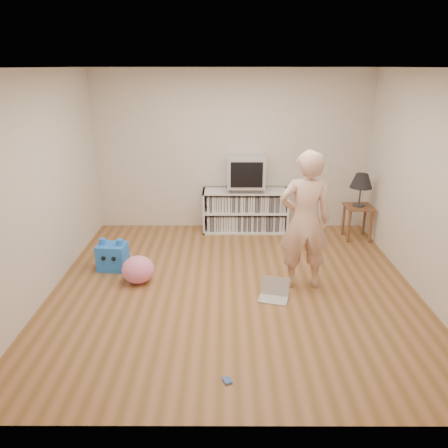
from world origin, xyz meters
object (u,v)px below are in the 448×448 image
at_px(media_unit, 245,210).
at_px(table_lamp, 361,182).
at_px(person, 305,221).
at_px(plush_blue, 113,256).
at_px(side_table, 358,214).
at_px(crt_tv, 246,171).
at_px(laptop, 274,293).
at_px(plush_pink, 138,270).
at_px(dvd_deck, 246,188).

distance_m(media_unit, table_lamp, 1.90).
relative_size(person, plush_blue, 3.97).
bearing_deg(side_table, plush_blue, -162.88).
xyz_separation_m(crt_tv, side_table, (1.76, -0.37, -0.60)).
xyz_separation_m(crt_tv, plush_blue, (-1.87, -1.48, -0.84)).
height_order(table_lamp, laptop, table_lamp).
relative_size(side_table, plush_pink, 1.34).
distance_m(table_lamp, person, 1.97).
height_order(dvd_deck, plush_pink, dvd_deck).
bearing_deg(dvd_deck, plush_pink, -127.57).
bearing_deg(crt_tv, side_table, -11.75).
relative_size(media_unit, plush_blue, 3.22).
xyz_separation_m(dvd_deck, person, (0.62, -1.97, 0.13)).
bearing_deg(media_unit, dvd_deck, -90.00).
bearing_deg(side_table, media_unit, 167.66).
bearing_deg(media_unit, laptop, -83.81).
distance_m(laptop, plush_blue, 2.26).
height_order(person, plush_pink, person).
bearing_deg(media_unit, plush_pink, -127.34).
height_order(media_unit, crt_tv, crt_tv).
bearing_deg(plush_pink, side_table, 25.20).
distance_m(media_unit, side_table, 1.81).
bearing_deg(person, crt_tv, -73.65).
height_order(plush_blue, plush_pink, plush_blue).
relative_size(laptop, plush_blue, 0.92).
height_order(laptop, plush_blue, plush_blue).
bearing_deg(dvd_deck, laptop, -83.77).
bearing_deg(plush_blue, dvd_deck, 44.27).
distance_m(dvd_deck, plush_blue, 2.45).
bearing_deg(crt_tv, plush_pink, -127.62).
bearing_deg(dvd_deck, person, -72.50).
xyz_separation_m(crt_tv, laptop, (0.25, -2.28, -0.96)).
xyz_separation_m(table_lamp, person, (-1.14, -1.60, -0.08)).
bearing_deg(plush_blue, person, -5.28).
relative_size(dvd_deck, plush_blue, 1.03).
distance_m(person, plush_pink, 2.18).
bearing_deg(crt_tv, laptop, -83.76).
distance_m(crt_tv, person, 2.07).
xyz_separation_m(crt_tv, table_lamp, (1.76, -0.37, -0.08)).
bearing_deg(plush_blue, plush_pink, -37.38).
relative_size(media_unit, crt_tv, 2.33).
distance_m(person, laptop, 0.93).
xyz_separation_m(table_lamp, plush_pink, (-3.21, -1.51, -0.77)).
height_order(side_table, table_lamp, table_lamp).
bearing_deg(laptop, plush_blue, 174.46).
distance_m(laptop, plush_pink, 1.74).
bearing_deg(table_lamp, plush_pink, -154.80).
relative_size(crt_tv, laptop, 1.50).
height_order(table_lamp, plush_pink, table_lamp).
bearing_deg(plush_pink, media_unit, 52.66).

